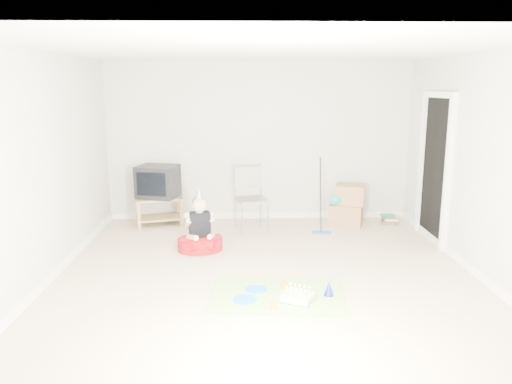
{
  "coord_description": "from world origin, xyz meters",
  "views": [
    {
      "loc": [
        -0.26,
        -5.74,
        2.21
      ],
      "look_at": [
        -0.1,
        0.4,
        0.9
      ],
      "focal_mm": 35.0,
      "sensor_mm": 36.0,
      "label": 1
    }
  ],
  "objects_px": {
    "cardboard_boxes": "(347,206)",
    "birthday_cake": "(298,298)",
    "folding_chair": "(252,200)",
    "seated_woman": "(200,237)",
    "crt_tv": "(158,181)",
    "tv_stand": "(159,208)"
  },
  "relations": [
    {
      "from": "tv_stand",
      "to": "cardboard_boxes",
      "type": "distance_m",
      "value": 3.04
    },
    {
      "from": "seated_woman",
      "to": "birthday_cake",
      "type": "height_order",
      "value": "seated_woman"
    },
    {
      "from": "cardboard_boxes",
      "to": "birthday_cake",
      "type": "xyz_separation_m",
      "value": [
        -1.11,
        -2.93,
        -0.27
      ]
    },
    {
      "from": "folding_chair",
      "to": "cardboard_boxes",
      "type": "distance_m",
      "value": 1.58
    },
    {
      "from": "tv_stand",
      "to": "birthday_cake",
      "type": "xyz_separation_m",
      "value": [
        1.93,
        -3.02,
        -0.23
      ]
    },
    {
      "from": "folding_chair",
      "to": "seated_woman",
      "type": "bearing_deg",
      "value": -127.4
    },
    {
      "from": "birthday_cake",
      "to": "folding_chair",
      "type": "bearing_deg",
      "value": 99.33
    },
    {
      "from": "crt_tv",
      "to": "seated_woman",
      "type": "xyz_separation_m",
      "value": [
        0.77,
        -1.32,
        -0.52
      ]
    },
    {
      "from": "tv_stand",
      "to": "crt_tv",
      "type": "height_order",
      "value": "crt_tv"
    },
    {
      "from": "crt_tv",
      "to": "tv_stand",
      "type": "bearing_deg",
      "value": 0.0
    },
    {
      "from": "tv_stand",
      "to": "crt_tv",
      "type": "bearing_deg",
      "value": 0.0
    },
    {
      "from": "tv_stand",
      "to": "cardboard_boxes",
      "type": "bearing_deg",
      "value": -1.68
    },
    {
      "from": "crt_tv",
      "to": "birthday_cake",
      "type": "bearing_deg",
      "value": -41.91
    },
    {
      "from": "tv_stand",
      "to": "crt_tv",
      "type": "relative_size",
      "value": 1.37
    },
    {
      "from": "folding_chair",
      "to": "crt_tv",
      "type": "bearing_deg",
      "value": 166.04
    },
    {
      "from": "cardboard_boxes",
      "to": "crt_tv",
      "type": "bearing_deg",
      "value": 178.32
    },
    {
      "from": "folding_chair",
      "to": "seated_woman",
      "type": "relative_size",
      "value": 1.15
    },
    {
      "from": "folding_chair",
      "to": "seated_woman",
      "type": "xyz_separation_m",
      "value": [
        -0.72,
        -0.95,
        -0.3
      ]
    },
    {
      "from": "tv_stand",
      "to": "seated_woman",
      "type": "bearing_deg",
      "value": -59.65
    },
    {
      "from": "crt_tv",
      "to": "cardboard_boxes",
      "type": "relative_size",
      "value": 0.91
    },
    {
      "from": "tv_stand",
      "to": "cardboard_boxes",
      "type": "xyz_separation_m",
      "value": [
        3.04,
        -0.09,
        0.04
      ]
    },
    {
      "from": "cardboard_boxes",
      "to": "birthday_cake",
      "type": "height_order",
      "value": "cardboard_boxes"
    }
  ]
}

